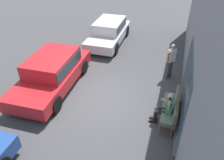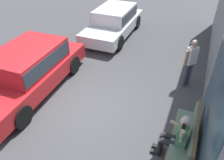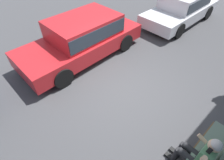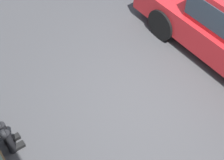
% 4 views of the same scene
% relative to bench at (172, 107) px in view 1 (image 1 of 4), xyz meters
% --- Properties ---
extents(ground_plane, '(60.00, 60.00, 0.00)m').
position_rel_bench_xyz_m(ground_plane, '(-0.43, -2.90, -0.60)').
color(ground_plane, '#424244').
extents(building_facade, '(18.00, 0.51, 5.64)m').
position_rel_bench_xyz_m(building_facade, '(-0.43, 0.50, 2.21)').
color(building_facade, gray).
rests_on(building_facade, ground_plane).
extents(bench, '(1.81, 0.55, 1.03)m').
position_rel_bench_xyz_m(bench, '(0.00, 0.00, 0.00)').
color(bench, brown).
rests_on(bench, ground_plane).
extents(person_on_phone, '(0.73, 0.74, 1.37)m').
position_rel_bench_xyz_m(person_on_phone, '(0.24, -0.23, 0.13)').
color(person_on_phone, black).
rests_on(person_on_phone, ground_plane).
extents(parked_car_near, '(4.47, 1.90, 1.38)m').
position_rel_bench_xyz_m(parked_car_near, '(-5.88, -4.30, 0.16)').
color(parked_car_near, silver).
rests_on(parked_car_near, ground_plane).
extents(parked_car_mid, '(4.73, 2.11, 1.48)m').
position_rel_bench_xyz_m(parked_car_mid, '(-0.63, -5.19, 0.21)').
color(parked_car_mid, red).
rests_on(parked_car_mid, ground_plane).
extents(pedestrian_standing, '(0.45, 0.38, 1.73)m').
position_rel_bench_xyz_m(pedestrian_standing, '(-2.87, -0.34, 0.42)').
color(pedestrian_standing, '#383D4C').
rests_on(pedestrian_standing, ground_plane).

